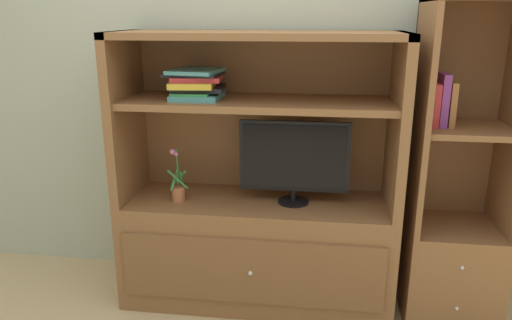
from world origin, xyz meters
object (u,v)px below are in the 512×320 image
Objects in this scene: media_console at (257,220)px; potted_plant at (178,188)px; tv_monitor at (294,159)px; upright_book_row at (442,102)px; bookshelf_tall at (454,219)px; magazine_stack at (196,84)px.

potted_plant is at bearing -169.94° from media_console.
tv_monitor is at bearing -5.18° from media_console.
media_console is 1.17m from upright_book_row.
tv_monitor is at bearing 5.26° from potted_plant.
bookshelf_tall is 0.65m from upright_book_row.
magazine_stack is 1.28× the size of upright_book_row.
media_console is 5.79× the size of upright_book_row.
media_console is 4.51× the size of magazine_stack.
upright_book_row is (0.94, -0.01, 0.70)m from media_console.
media_console is at bearing 0.78° from magazine_stack.
upright_book_row is at bearing -174.81° from bookshelf_tall.
magazine_stack reaches higher than upright_book_row.
potted_plant is (-0.64, -0.06, -0.17)m from tv_monitor.
media_console is 5.00× the size of potted_plant.
potted_plant is at bearing -177.07° from upright_book_row.
media_console is 0.83m from magazine_stack.
magazine_stack is at bearing 178.50° from tv_monitor.
potted_plant is 0.18× the size of bookshelf_tall.
upright_book_row is (1.26, -0.00, -0.07)m from magazine_stack.
bookshelf_tall reaches higher than media_console.
media_console reaches higher than tv_monitor.
bookshelf_tall is at bearing 0.40° from magazine_stack.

